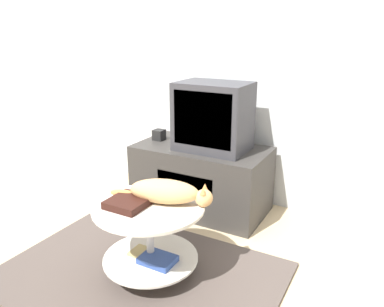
{
  "coord_description": "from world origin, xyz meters",
  "views": [
    {
      "loc": [
        1.18,
        -1.49,
        1.39
      ],
      "look_at": [
        0.06,
        0.54,
        0.62
      ],
      "focal_mm": 35.0,
      "sensor_mm": 36.0,
      "label": 1
    }
  ],
  "objects_px": {
    "dvd_box": "(129,202)",
    "cat": "(167,192)",
    "speaker": "(159,135)",
    "tv": "(213,117)"
  },
  "relations": [
    {
      "from": "speaker",
      "to": "cat",
      "type": "distance_m",
      "value": 1.07
    },
    {
      "from": "speaker",
      "to": "dvd_box",
      "type": "distance_m",
      "value": 1.11
    },
    {
      "from": "dvd_box",
      "to": "cat",
      "type": "relative_size",
      "value": 0.37
    },
    {
      "from": "tv",
      "to": "dvd_box",
      "type": "xyz_separation_m",
      "value": [
        -0.03,
        -0.99,
        -0.29
      ]
    },
    {
      "from": "tv",
      "to": "speaker",
      "type": "height_order",
      "value": "tv"
    },
    {
      "from": "speaker",
      "to": "dvd_box",
      "type": "relative_size",
      "value": 0.4
    },
    {
      "from": "cat",
      "to": "speaker",
      "type": "bearing_deg",
      "value": 109.61
    },
    {
      "from": "tv",
      "to": "cat",
      "type": "xyz_separation_m",
      "value": [
        0.13,
        -0.85,
        -0.25
      ]
    },
    {
      "from": "tv",
      "to": "dvd_box",
      "type": "height_order",
      "value": "tv"
    },
    {
      "from": "tv",
      "to": "cat",
      "type": "distance_m",
      "value": 0.9
    }
  ]
}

